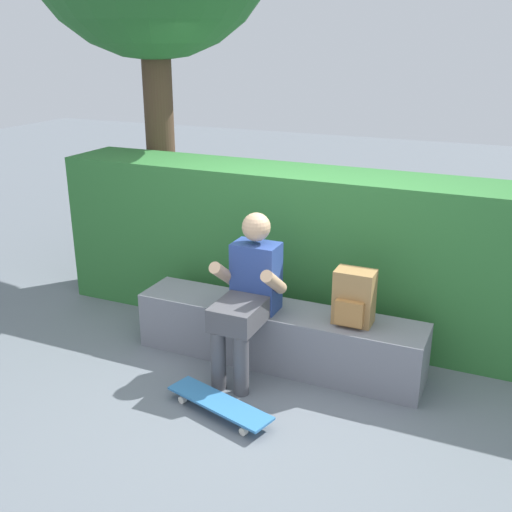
{
  "coord_description": "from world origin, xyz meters",
  "views": [
    {
      "loc": [
        1.56,
        -3.45,
        2.38
      ],
      "look_at": [
        -0.24,
        0.56,
        0.8
      ],
      "focal_mm": 42.61,
      "sensor_mm": 36.0,
      "label": 1
    }
  ],
  "objects_px": {
    "person_skater": "(248,291)",
    "backpack_on_bench": "(354,298)",
    "bench_main": "(278,335)",
    "skateboard_near_person": "(219,404)"
  },
  "relations": [
    {
      "from": "bench_main",
      "to": "skateboard_near_person",
      "type": "bearing_deg",
      "value": -96.38
    },
    {
      "from": "bench_main",
      "to": "backpack_on_bench",
      "type": "xyz_separation_m",
      "value": [
        0.58,
        -0.01,
        0.42
      ]
    },
    {
      "from": "bench_main",
      "to": "backpack_on_bench",
      "type": "bearing_deg",
      "value": -0.93
    },
    {
      "from": "bench_main",
      "to": "person_skater",
      "type": "xyz_separation_m",
      "value": [
        -0.15,
        -0.21,
        0.42
      ]
    },
    {
      "from": "person_skater",
      "to": "backpack_on_bench",
      "type": "distance_m",
      "value": 0.76
    },
    {
      "from": "person_skater",
      "to": "backpack_on_bench",
      "type": "bearing_deg",
      "value": 15.36
    },
    {
      "from": "bench_main",
      "to": "backpack_on_bench",
      "type": "relative_size",
      "value": 5.6
    },
    {
      "from": "bench_main",
      "to": "skateboard_near_person",
      "type": "xyz_separation_m",
      "value": [
        -0.09,
        -0.81,
        -0.15
      ]
    },
    {
      "from": "bench_main",
      "to": "person_skater",
      "type": "bearing_deg",
      "value": -125.56
    },
    {
      "from": "bench_main",
      "to": "person_skater",
      "type": "relative_size",
      "value": 1.86
    }
  ]
}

